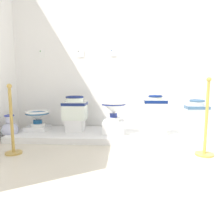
{
  "coord_description": "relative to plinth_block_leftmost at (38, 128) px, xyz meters",
  "views": [
    {
      "loc": [
        2.14,
        -1.06,
        0.95
      ],
      "look_at": [
        1.93,
        2.49,
        0.45
      ],
      "focal_mm": 33.35,
      "sensor_mm": 36.0,
      "label": 1
    }
  ],
  "objects": [
    {
      "name": "info_placard_second",
      "position": [
        0.73,
        0.42,
        1.38
      ],
      "size": [
        0.13,
        0.01,
        0.14
      ],
      "color": "white"
    },
    {
      "name": "info_placard_first",
      "position": [
        -0.03,
        0.42,
        1.38
      ],
      "size": [
        0.1,
        0.01,
        0.15
      ],
      "color": "white"
    },
    {
      "name": "antique_toilet_leftmost",
      "position": [
        -0.0,
        0.0,
        0.23
      ],
      "size": [
        0.42,
        0.42,
        0.28
      ],
      "color": "white",
      "rests_on": "plinth_block_leftmost"
    },
    {
      "name": "stanchion_post_near_left",
      "position": [
        0.07,
        -0.99,
        0.17
      ],
      "size": [
        0.22,
        0.22,
        0.94
      ],
      "color": "#B49043",
      "rests_on": "ground_plane"
    },
    {
      "name": "antique_toilet_slender_white",
      "position": [
        2.08,
        -0.14,
        0.39
      ],
      "size": [
        0.37,
        0.25,
        0.47
      ],
      "color": "white",
      "rests_on": "plinth_block_slender_white"
    },
    {
      "name": "plinth_block_slender_white",
      "position": [
        2.08,
        -0.14,
        0.06
      ],
      "size": [
        0.35,
        0.35,
        0.19
      ],
      "primitive_type": "cube",
      "color": "white",
      "rests_on": "display_platform"
    },
    {
      "name": "ground_plane",
      "position": [
        1.4,
        -1.67,
        -0.14
      ],
      "size": [
        5.94,
        5.78,
        0.02
      ],
      "primitive_type": "cube",
      "color": "beige"
    },
    {
      "name": "stanchion_post_near_right",
      "position": [
        2.64,
        -0.89,
        0.19
      ],
      "size": [
        0.24,
        0.24,
        1.03
      ],
      "color": "gold",
      "rests_on": "ground_plane"
    },
    {
      "name": "info_placard_third",
      "position": [
        1.35,
        0.42,
        1.38
      ],
      "size": [
        0.1,
        0.01,
        0.14
      ],
      "color": "white"
    },
    {
      "name": "plinth_block_central_ornate",
      "position": [
        2.81,
        -0.01,
        0.05
      ],
      "size": [
        0.32,
        0.38,
        0.16
      ],
      "primitive_type": "cube",
      "color": "white",
      "rests_on": "display_platform"
    },
    {
      "name": "wall_back",
      "position": [
        1.4,
        0.46,
        1.51
      ],
      "size": [
        4.14,
        0.06,
        3.28
      ],
      "primitive_type": "cube",
      "color": "white",
      "rests_on": "ground_plane"
    },
    {
      "name": "plinth_block_leftmost",
      "position": [
        0.0,
        0.0,
        0.0
      ],
      "size": [
        0.38,
        0.36,
        0.07
      ],
      "primitive_type": "cube",
      "color": "white",
      "rests_on": "display_platform"
    },
    {
      "name": "plinth_block_pale_glazed",
      "position": [
        0.7,
        -0.02,
        0.07
      ],
      "size": [
        0.3,
        0.31,
        0.21
      ],
      "primitive_type": "cube",
      "color": "white",
      "rests_on": "display_platform"
    },
    {
      "name": "display_platform",
      "position": [
        1.4,
        -0.07,
        -0.09
      ],
      "size": [
        3.53,
        0.95,
        0.1
      ],
      "primitive_type": "cube",
      "color": "white",
      "rests_on": "ground_plane"
    },
    {
      "name": "plinth_block_broad_patterned",
      "position": [
        1.39,
        -0.15,
        0.07
      ],
      "size": [
        0.35,
        0.39,
        0.21
      ],
      "primitive_type": "cube",
      "color": "white",
      "rests_on": "display_platform"
    },
    {
      "name": "antique_toilet_pale_glazed",
      "position": [
        0.7,
        -0.02,
        0.39
      ],
      "size": [
        0.41,
        0.35,
        0.41
      ],
      "color": "white",
      "rests_on": "plinth_block_pale_glazed"
    },
    {
      "name": "antique_toilet_central_ornate",
      "position": [
        2.81,
        -0.01,
        0.33
      ],
      "size": [
        0.37,
        0.26,
        0.41
      ],
      "color": "silver",
      "rests_on": "plinth_block_central_ornate"
    },
    {
      "name": "antique_toilet_broad_patterned",
      "position": [
        1.39,
        -0.15,
        0.4
      ],
      "size": [
        0.42,
        0.42,
        0.33
      ],
      "color": "white",
      "rests_on": "plinth_block_broad_patterned"
    },
    {
      "name": "decorative_vase_corner",
      "position": [
        -0.37,
        -0.27,
        0.04
      ],
      "size": [
        0.27,
        0.27,
        0.42
      ],
      "color": "#313D98",
      "rests_on": "ground_plane"
    }
  ]
}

